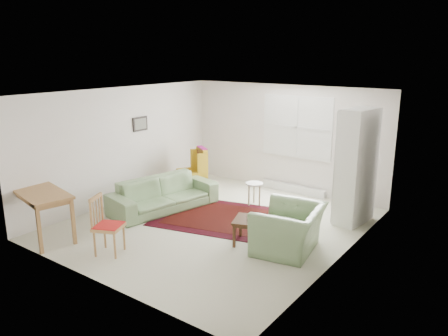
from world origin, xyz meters
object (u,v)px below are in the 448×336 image
Objects in this scene: coffee_table at (250,231)px; armchair at (289,225)px; desk at (43,215)px; sofa at (163,188)px; desk_chair at (109,225)px; cabinet at (357,167)px; wingback_chair at (191,170)px; stool at (254,194)px.

armchair is at bearing 12.72° from coffee_table.
desk is (-3.10, -1.94, 0.21)m from coffee_table.
desk_chair is (0.75, -2.05, 0.03)m from sofa.
desk is at bearing -70.90° from armchair.
cabinet is (0.41, 1.90, 0.65)m from armchair.
sofa is 1.04× the size of cabinet.
cabinet is (3.80, 0.37, 0.58)m from wingback_chair.
sofa is at bearing -135.87° from stool.
wingback_chair is at bearing -167.01° from cabinet.
stool is 2.27m from cabinet.
sofa reaches higher than desk.
armchair is 0.71m from coffee_table.
sofa is at bearing -4.14° from desk_chair.
cabinet reaches higher than wingback_chair.
sofa reaches higher than coffee_table.
stool is at bearing 60.32° from desk.
coffee_table is (2.74, -1.68, -0.30)m from wingback_chair.
stool is at bearing -34.84° from desk_chair.
armchair is (3.06, -0.23, -0.01)m from sofa.
cabinet is (2.07, 0.32, 0.85)m from stool.
sofa is 1.96× the size of armchair.
sofa reaches higher than stool.
armchair is at bearing 29.10° from desk.
stool is (-1.01, 1.72, 0.03)m from coffee_table.
armchair is 2.13× the size of coffee_table.
desk_chair reaches higher than desk.
sofa is 2.18× the size of wingback_chair.
coffee_table is 0.40× the size of desk.
cabinet is at bearing 43.76° from desk.
armchair is 2.95m from desk_chair.
wingback_chair reaches higher than stool.
armchair reaches higher than desk.
armchair is 2.05m from cabinet.
armchair is 4.30m from desk.
coffee_table is at bearing 32.08° from desk.
wingback_chair is (-3.40, 1.53, 0.07)m from armchair.
armchair is at bearing -43.38° from stool.
wingback_chair reaches higher than coffee_table.
coffee_table is 0.56× the size of desk_chair.
wingback_chair reaches higher than desk_chair.
cabinet is at bearing -60.26° from desk_chair.
coffee_table is at bearing -68.74° from desk_chair.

